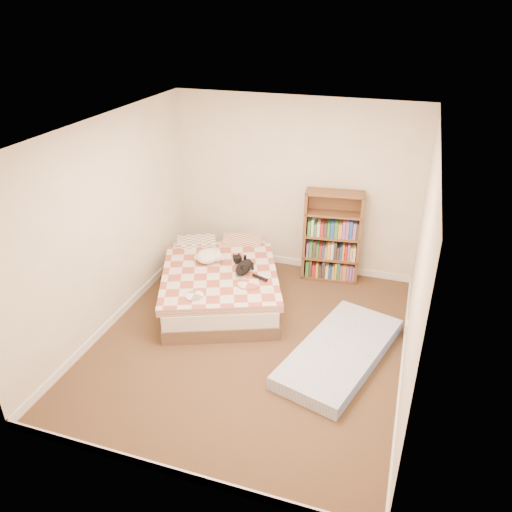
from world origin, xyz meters
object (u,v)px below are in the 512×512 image
(bed, at_px, (221,281))
(white_dog, at_px, (208,256))
(bookshelf, at_px, (331,246))
(floor_mattress, at_px, (340,352))
(black_cat, at_px, (245,266))

(bed, relative_size, white_dog, 5.18)
(bookshelf, height_order, floor_mattress, bookshelf)
(bookshelf, xyz_separation_m, floor_mattress, (0.46, -1.79, -0.42))
(bed, distance_m, white_dog, 0.38)
(bed, xyz_separation_m, black_cat, (0.35, -0.01, 0.30))
(black_cat, bearing_deg, floor_mattress, -71.26)
(bookshelf, relative_size, floor_mattress, 0.74)
(black_cat, xyz_separation_m, white_dog, (-0.54, 0.07, 0.02))
(bed, xyz_separation_m, bookshelf, (1.29, 1.00, 0.26))
(bed, bearing_deg, white_dog, 142.44)
(black_cat, relative_size, white_dog, 1.47)
(floor_mattress, relative_size, white_dog, 3.88)
(black_cat, bearing_deg, white_dog, 130.77)
(bookshelf, bearing_deg, black_cat, -139.50)
(floor_mattress, bearing_deg, bed, 171.99)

